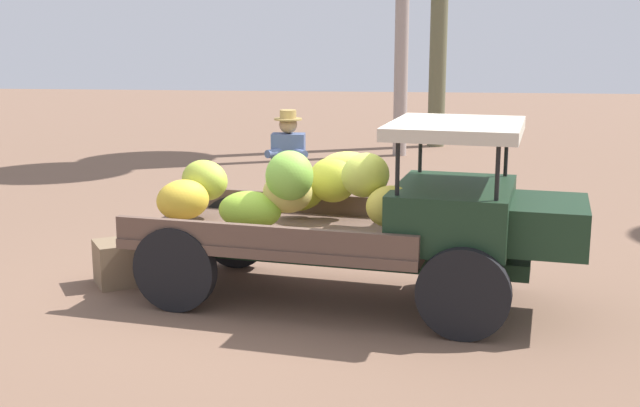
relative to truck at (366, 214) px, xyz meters
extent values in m
plane|color=brown|center=(-0.80, 0.34, -0.91)|extent=(60.00, 60.00, 0.00)
cube|color=#1A321E|center=(-0.38, 0.04, -0.44)|extent=(4.02, 1.09, 0.16)
cylinder|color=black|center=(1.18, 0.59, -0.49)|extent=(0.86, 0.28, 0.85)
cylinder|color=black|center=(0.92, -0.98, -0.49)|extent=(0.86, 0.28, 0.85)
cylinder|color=black|center=(-1.58, 1.05, -0.49)|extent=(0.86, 0.28, 0.85)
cylinder|color=black|center=(-1.84, -0.53, -0.49)|extent=(0.86, 0.28, 0.85)
cube|color=brown|center=(-0.82, 0.12, -0.26)|extent=(3.24, 2.19, 0.10)
cube|color=brown|center=(-0.69, 0.90, -0.10)|extent=(2.97, 0.57, 0.22)
cube|color=brown|center=(-0.95, -0.67, -0.10)|extent=(2.97, 0.57, 0.22)
cube|color=#1A321E|center=(0.86, -0.16, 0.07)|extent=(1.33, 1.68, 0.55)
cube|color=#1A321E|center=(1.74, -0.31, 0.01)|extent=(0.86, 1.16, 0.44)
cylinder|color=black|center=(1.39, 0.40, 0.62)|extent=(0.04, 0.04, 0.55)
cylinder|color=black|center=(1.18, -0.87, 0.62)|extent=(0.04, 0.04, 0.55)
cylinder|color=black|center=(0.53, 0.55, 0.62)|extent=(0.04, 0.04, 0.55)
cylinder|color=black|center=(0.32, -0.73, 0.62)|extent=(0.04, 0.04, 0.55)
cube|color=beige|center=(0.86, -0.16, 0.89)|extent=(1.45, 1.70, 0.12)
ellipsoid|color=#B1C640|center=(-1.80, 0.54, 0.21)|extent=(0.74, 0.72, 0.54)
ellipsoid|color=#C6B151|center=(-0.80, 0.03, 0.20)|extent=(0.70, 0.74, 0.55)
ellipsoid|color=#81BE41|center=(-0.77, -0.09, 0.39)|extent=(0.64, 0.67, 0.58)
ellipsoid|color=gold|center=(-0.26, 0.66, 0.34)|extent=(0.70, 0.54, 0.41)
ellipsoid|color=gold|center=(-1.96, 0.23, 0.05)|extent=(0.77, 0.76, 0.57)
ellipsoid|color=gold|center=(0.26, -0.42, 0.17)|extent=(0.59, 0.59, 0.52)
ellipsoid|color=#B8C644|center=(-0.01, -0.14, 0.42)|extent=(0.71, 0.74, 0.55)
ellipsoid|color=gold|center=(-0.40, 0.57, 0.23)|extent=(0.75, 0.72, 0.56)
ellipsoid|color=gold|center=(-0.77, 0.61, 0.11)|extent=(0.72, 0.62, 0.51)
ellipsoid|color=#92C032|center=(-1.18, -0.08, 0.02)|extent=(0.75, 0.62, 0.43)
cylinder|color=#8B6453|center=(-0.93, 1.75, -0.48)|extent=(0.15, 0.15, 0.87)
cylinder|color=#8B6453|center=(-1.19, 1.74, -0.48)|extent=(0.15, 0.15, 0.87)
cube|color=#44547A|center=(-1.06, 1.74, 0.27)|extent=(0.41, 0.26, 0.62)
cylinder|color=#44547A|center=(-0.96, 1.65, 0.36)|extent=(0.34, 0.37, 0.10)
cylinder|color=#44547A|center=(-1.16, 1.64, 0.36)|extent=(0.32, 0.38, 0.10)
sphere|color=#9D7B56|center=(-1.06, 1.74, 0.69)|extent=(0.22, 0.22, 0.22)
cylinder|color=#9B7F45|center=(-1.06, 1.74, 0.76)|extent=(0.34, 0.34, 0.02)
cylinder|color=#9B7F45|center=(-1.06, 1.74, 0.82)|extent=(0.20, 0.20, 0.10)
cube|color=#7E654A|center=(-2.71, 0.26, -0.68)|extent=(0.67, 0.68, 0.47)
camera|label=1|loc=(0.45, -7.92, 1.77)|focal=45.37mm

